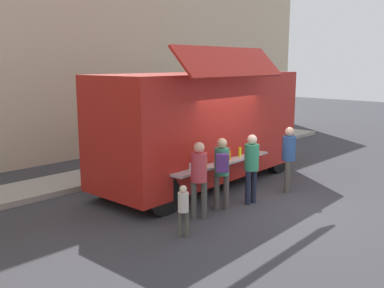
{
  "coord_description": "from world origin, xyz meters",
  "views": [
    {
      "loc": [
        -8.45,
        -5.59,
        3.36
      ],
      "look_at": [
        -0.62,
        1.93,
        1.3
      ],
      "focal_mm": 40.09,
      "sensor_mm": 36.0,
      "label": 1
    }
  ],
  "objects_px": {
    "customer_mid_with_backpack": "(222,167)",
    "customer_extra_browsing": "(289,153)",
    "food_truck_main": "(202,125)",
    "child_near_queue": "(183,206)",
    "customer_front_ordering": "(251,163)",
    "trash_bin": "(233,138)",
    "customer_rear_waiting": "(199,173)"
  },
  "relations": [
    {
      "from": "customer_mid_with_backpack",
      "to": "customer_extra_browsing",
      "type": "xyz_separation_m",
      "value": [
        2.32,
        -0.34,
        0.0
      ]
    },
    {
      "from": "customer_front_ordering",
      "to": "customer_extra_browsing",
      "type": "relative_size",
      "value": 0.98
    },
    {
      "from": "child_near_queue",
      "to": "customer_front_ordering",
      "type": "bearing_deg",
      "value": -31.71
    },
    {
      "from": "customer_mid_with_backpack",
      "to": "child_near_queue",
      "type": "xyz_separation_m",
      "value": [
        -1.72,
        -0.47,
        -0.41
      ]
    },
    {
      "from": "trash_bin",
      "to": "customer_front_ordering",
      "type": "distance_m",
      "value": 6.5
    },
    {
      "from": "food_truck_main",
      "to": "customer_front_ordering",
      "type": "bearing_deg",
      "value": -105.53
    },
    {
      "from": "customer_rear_waiting",
      "to": "customer_extra_browsing",
      "type": "distance_m",
      "value": 3.1
    },
    {
      "from": "trash_bin",
      "to": "customer_rear_waiting",
      "type": "distance_m",
      "value": 7.64
    },
    {
      "from": "trash_bin",
      "to": "customer_mid_with_backpack",
      "type": "bearing_deg",
      "value": -143.84
    },
    {
      "from": "food_truck_main",
      "to": "trash_bin",
      "type": "height_order",
      "value": "food_truck_main"
    },
    {
      "from": "customer_extra_browsing",
      "to": "customer_front_ordering",
      "type": "bearing_deg",
      "value": 61.91
    },
    {
      "from": "customer_mid_with_backpack",
      "to": "customer_rear_waiting",
      "type": "relative_size",
      "value": 0.99
    },
    {
      "from": "food_truck_main",
      "to": "trash_bin",
      "type": "xyz_separation_m",
      "value": [
        4.34,
        2.32,
        -1.19
      ]
    },
    {
      "from": "trash_bin",
      "to": "customer_front_ordering",
      "type": "relative_size",
      "value": 0.58
    },
    {
      "from": "customer_front_ordering",
      "to": "child_near_queue",
      "type": "distance_m",
      "value": 2.6
    },
    {
      "from": "food_truck_main",
      "to": "customer_front_ordering",
      "type": "relative_size",
      "value": 3.86
    },
    {
      "from": "food_truck_main",
      "to": "child_near_queue",
      "type": "relative_size",
      "value": 6.29
    },
    {
      "from": "customer_mid_with_backpack",
      "to": "child_near_queue",
      "type": "bearing_deg",
      "value": 153.24
    },
    {
      "from": "food_truck_main",
      "to": "customer_rear_waiting",
      "type": "bearing_deg",
      "value": -141.52
    },
    {
      "from": "food_truck_main",
      "to": "child_near_queue",
      "type": "bearing_deg",
      "value": -145.64
    },
    {
      "from": "customer_front_ordering",
      "to": "customer_rear_waiting",
      "type": "xyz_separation_m",
      "value": [
        -1.61,
        0.22,
        0.0
      ]
    },
    {
      "from": "food_truck_main",
      "to": "customer_extra_browsing",
      "type": "relative_size",
      "value": 3.79
    },
    {
      "from": "trash_bin",
      "to": "child_near_queue",
      "type": "relative_size",
      "value": 0.95
    },
    {
      "from": "customer_front_ordering",
      "to": "customer_mid_with_backpack",
      "type": "relative_size",
      "value": 1.01
    },
    {
      "from": "trash_bin",
      "to": "customer_rear_waiting",
      "type": "relative_size",
      "value": 0.58
    },
    {
      "from": "trash_bin",
      "to": "customer_front_ordering",
      "type": "height_order",
      "value": "customer_front_ordering"
    },
    {
      "from": "customer_rear_waiting",
      "to": "child_near_queue",
      "type": "bearing_deg",
      "value": 166.44
    },
    {
      "from": "child_near_queue",
      "to": "trash_bin",
      "type": "bearing_deg",
      "value": -5.28
    },
    {
      "from": "customer_front_ordering",
      "to": "customer_extra_browsing",
      "type": "distance_m",
      "value": 1.48
    },
    {
      "from": "food_truck_main",
      "to": "child_near_queue",
      "type": "height_order",
      "value": "food_truck_main"
    },
    {
      "from": "customer_mid_with_backpack",
      "to": "child_near_queue",
      "type": "height_order",
      "value": "customer_mid_with_backpack"
    },
    {
      "from": "customer_extra_browsing",
      "to": "child_near_queue",
      "type": "bearing_deg",
      "value": 68.22
    }
  ]
}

